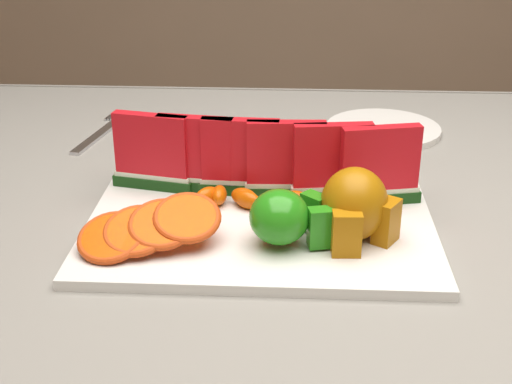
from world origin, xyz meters
TOP-DOWN VIEW (x-y plane):
  - table at (0.00, 0.00)m, footprint 1.40×0.90m
  - tablecloth at (0.00, 0.00)m, footprint 1.53×1.03m
  - platter at (-0.05, -0.04)m, footprint 0.40×0.30m
  - apple_cluster at (-0.02, -0.11)m, footprint 0.10×0.09m
  - pear_cluster at (0.05, -0.09)m, footprint 0.10×0.10m
  - side_plate at (0.12, 0.29)m, footprint 0.23×0.23m
  - fork at (-0.32, 0.26)m, footprint 0.05×0.19m
  - watermelon_row at (-0.05, 0.02)m, footprint 0.39×0.07m
  - orange_fan_front at (-0.17, -0.12)m, footprint 0.16×0.11m
  - orange_fan_back at (-0.07, 0.09)m, footprint 0.29×0.11m
  - tangerine_segments at (-0.06, -0.02)m, footprint 0.17×0.06m

SIDE VIEW (x-z plane):
  - table at x=0.00m, z-range 0.28..1.03m
  - tablecloth at x=0.00m, z-range 0.62..0.82m
  - fork at x=-0.32m, z-range 0.76..0.76m
  - side_plate at x=0.12m, z-range 0.76..0.77m
  - platter at x=-0.05m, z-range 0.76..0.77m
  - tangerine_segments at x=-0.06m, z-range 0.77..0.79m
  - orange_fan_back at x=-0.07m, z-range 0.77..0.81m
  - orange_fan_front at x=-0.17m, z-range 0.77..0.82m
  - apple_cluster at x=-0.02m, z-range 0.77..0.83m
  - pear_cluster at x=0.05m, z-range 0.77..0.85m
  - watermelon_row at x=-0.05m, z-range 0.77..0.87m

